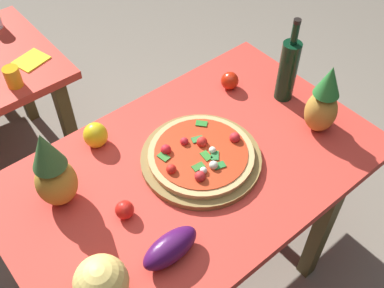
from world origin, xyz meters
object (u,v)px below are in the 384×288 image
Objects in this scene: pineapple_left at (53,172)px; tomato_near_board at (230,81)px; tomato_at_corner at (125,210)px; drinking_glass_juice at (13,77)px; pineapple_right at (323,102)px; pizza_board at (201,158)px; eggplant at (170,248)px; pizza at (201,154)px; wine_bottle at (288,70)px; bell_pepper at (96,135)px; melon at (101,282)px; display_table at (192,180)px; napkin_folded at (31,60)px.

tomato_near_board is (0.84, 0.06, -0.11)m from pineapple_left.
pineapple_left is 0.26m from tomato_at_corner.
pineapple_right is at bearing -51.21° from drinking_glass_juice.
tomato_at_corner reaches higher than pizza_board.
drinking_glass_juice reaches higher than tomato_near_board.
pineapple_right reaches higher than eggplant.
pizza is 0.40m from eggplant.
wine_bottle is 3.67× the size of bell_pepper.
drinking_glass_juice is at bearing 78.73° from melon.
pineapple_right reaches higher than tomato_at_corner.
display_table is at bearing -22.29° from pineapple_left.
melon is 2.50× the size of tomato_at_corner.
bell_pepper is 0.64m from napkin_folded.
drinking_glass_juice is at bearing 100.04° from bell_pepper.
eggplant is (0.16, -0.41, -0.10)m from pineapple_left.
tomato_at_corner is 0.99m from napkin_folded.
wine_bottle reaches higher than melon.
display_table is at bearing 162.38° from pineapple_right.
pineapple_right reaches higher than drinking_glass_juice.
bell_pepper is 0.51× the size of eggplant.
pineapple_right reaches higher than napkin_folded.
bell_pepper reaches higher than tomato_near_board.
tomato_at_corner is at bearing -160.16° from tomato_near_board.
pizza is 4.25× the size of drinking_glass_juice.
pineapple_left is at bearing -148.31° from bell_pepper.
pineapple_right reaches higher than tomato_near_board.
tomato_at_corner is 0.70× the size of drinking_glass_juice.
display_table is 4.59× the size of pineapple_right.
bell_pepper is (-0.75, 0.27, -0.10)m from wine_bottle.
bell_pepper is (-0.71, 0.48, -0.09)m from pineapple_right.
tomato_near_board is at bearing -7.80° from bell_pepper.
pineapple_left reaches higher than bell_pepper.
bell_pepper reaches higher than napkin_folded.
wine_bottle is 0.88m from eggplant.
pizza_board is 0.60m from melon.
pizza is 0.51m from wine_bottle.
bell_pepper is at bearing 172.20° from tomato_near_board.
pineapple_right is at bearing -99.41° from wine_bottle.
tomato_near_board is at bearing -40.62° from drinking_glass_juice.
eggplant reaches higher than pizza_board.
pineapple_left is 1.99× the size of melon.
napkin_folded is (0.04, 0.64, -0.04)m from bell_pepper.
pizza reaches higher than napkin_folded.
drinking_glass_juice is (-0.30, 0.84, 0.13)m from display_table.
wine_bottle is 2.33× the size of melon.
eggplant is 0.22m from tomato_at_corner.
pizza reaches higher than tomato_at_corner.
bell_pepper reaches higher than display_table.
drinking_glass_juice is 0.65× the size of napkin_folded.
pizza_board is 0.98m from napkin_folded.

